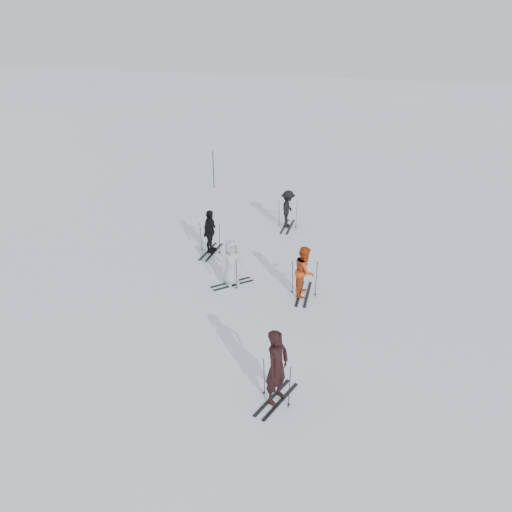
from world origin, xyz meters
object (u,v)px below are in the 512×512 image
Objects in this scene: skier_uphill_left at (210,232)px; skier_uphill_far at (288,209)px; skier_red at (305,272)px; piste_marker at (213,170)px; skier_grey at (232,263)px; skier_near_dark at (277,368)px.

skier_uphill_far is (2.28, 3.29, -0.04)m from skier_uphill_left.
piste_marker reaches higher than skier_red.
skier_uphill_left reaches higher than skier_grey.
skier_grey is (-2.49, -0.02, -0.05)m from skier_red.
piste_marker reaches higher than skier_uphill_left.
skier_near_dark is at bearing -105.84° from skier_grey.
skier_uphill_left is 4.00m from skier_uphill_far.
skier_uphill_far reaches higher than skier_grey.
skier_red is 11.66m from piste_marker.
skier_uphill_far is 0.81× the size of piste_marker.
skier_near_dark reaches higher than skier_uphill_left.
piste_marker is (-4.93, 4.08, 0.19)m from skier_uphill_far.
piste_marker is at bearing 31.38° from skier_red.
piste_marker is (-6.75, 9.50, 0.15)m from skier_red.
skier_grey is (-2.86, 5.07, -0.17)m from skier_near_dark.
piste_marker reaches higher than skier_uphill_far.
piste_marker is at bearing 43.98° from skier_near_dark.
skier_near_dark reaches higher than skier_uphill_far.
skier_grey is 5.49m from skier_uphill_far.
skier_uphill_left is (-1.61, 2.15, 0.05)m from skier_grey.
skier_grey is 10.44m from piste_marker.
skier_near_dark is 8.50m from skier_uphill_left.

